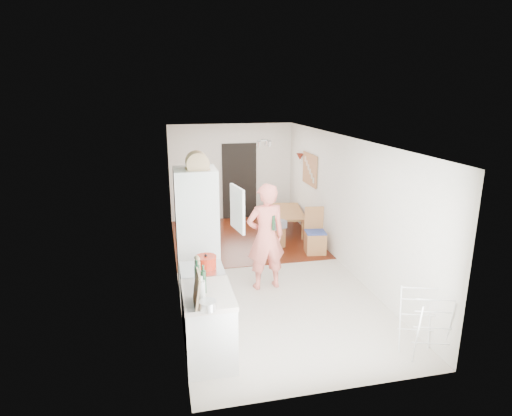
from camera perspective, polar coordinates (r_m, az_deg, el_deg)
name	(u,v)px	position (r m, az deg, el deg)	size (l,w,h in m)	color
room_shell	(263,207)	(7.84, 0.89, 0.15)	(3.20, 7.00, 2.50)	silver
floor	(262,270)	(8.26, 0.85, -8.24)	(3.20, 7.00, 0.01)	beige
wood_floor_overlay	(244,238)	(9.94, -1.61, -4.02)	(3.20, 3.30, 0.01)	#5E1107
sage_wall_panel	(178,209)	(5.56, -10.34, -0.14)	(0.02, 3.00, 1.30)	slate
tile_splashback	(183,277)	(5.28, -9.65, -9.06)	(0.02, 1.90, 0.50)	black
doorway_recess	(239,181)	(11.26, -2.23, 3.55)	(0.90, 0.04, 2.00)	black
base_cabinet	(209,327)	(5.63, -6.31, -15.54)	(0.60, 0.90, 0.86)	white
worktop	(208,294)	(5.41, -6.45, -11.36)	(0.62, 0.92, 0.06)	white
range_cooker	(203,299)	(6.28, -7.09, -11.98)	(0.60, 0.60, 0.88)	white
cooker_top	(202,269)	(6.08, -7.24, -8.13)	(0.60, 0.60, 0.04)	silver
fridge_housing	(197,234)	(6.97, -7.85, -3.49)	(0.66, 0.66, 2.15)	white
fridge_door	(237,209)	(6.62, -2.51, -0.08)	(0.56, 0.04, 0.70)	white
fridge_interior	(216,205)	(6.86, -5.41, 0.43)	(0.02, 0.52, 0.66)	white
pinboard	(310,169)	(10.00, 7.22, 5.14)	(0.03, 0.90, 0.70)	tan
pinboard_frame	(309,169)	(10.00, 7.14, 5.14)	(0.01, 0.94, 0.74)	#AA7F42
wall_sconce	(300,157)	(10.56, 5.87, 6.83)	(0.18, 0.18, 0.16)	maroon
person	(266,227)	(7.19, 1.32, -2.60)	(0.80, 0.52, 2.18)	#F4796A
dining_table	(286,222)	(10.38, 3.97, -1.94)	(1.27, 0.70, 0.44)	#AA7F42
dining_chair	(315,231)	(8.99, 7.94, -3.10)	(0.41, 0.41, 0.96)	#AA7F42
stool	(274,237)	(9.33, 2.45, -3.90)	(0.35, 0.35, 0.46)	#AA7F42
grey_drape	(275,224)	(9.19, 2.54, -2.14)	(0.37, 0.37, 0.17)	gray
drying_rack	(424,324)	(6.02, 21.49, -14.22)	(0.46, 0.41, 0.89)	white
bread_bin	(197,163)	(6.61, -7.85, 5.97)	(0.37, 0.35, 0.19)	tan
red_casserole	(206,262)	(6.04, -6.69, -7.17)	(0.30, 0.30, 0.17)	red
steel_pan	(208,305)	(4.99, -6.45, -12.76)	(0.20, 0.20, 0.10)	silver
held_bottle	(273,223)	(7.08, 2.34, -2.00)	(0.05, 0.05, 0.25)	#1A3E23
bottle_a	(204,282)	(5.32, -7.01, -9.75)	(0.07, 0.07, 0.29)	#1A3E23
bottle_b	(197,276)	(5.48, -7.85, -9.00)	(0.07, 0.07, 0.29)	#1A3E23
bottle_c	(201,290)	(5.17, -7.31, -10.85)	(0.10, 0.10, 0.24)	beige
pepper_mill_front	(198,269)	(5.75, -7.72, -8.10)	(0.06, 0.06, 0.23)	tan
pepper_mill_back	(197,268)	(5.81, -7.88, -7.89)	(0.06, 0.06, 0.22)	tan
chopping_boards	(197,289)	(5.02, -7.91, -10.69)	(0.04, 0.30, 0.41)	tan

